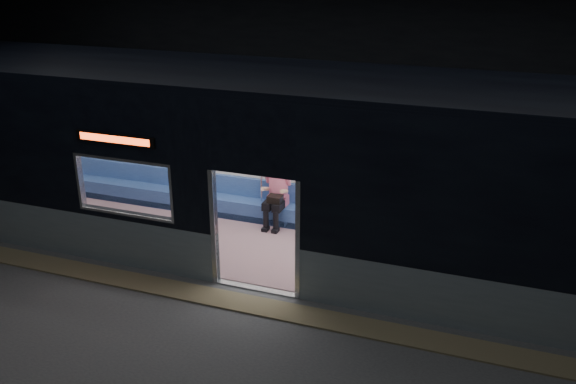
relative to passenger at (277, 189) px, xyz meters
The scene contains 6 objects.
station_floor 3.68m from the passenger, 80.89° to the right, with size 24.00×14.00×0.01m, color #47494C.
station_envelope 4.59m from the passenger, 80.89° to the right, with size 24.00×14.00×5.00m.
tactile_strip 3.15m from the passenger, 79.25° to the right, with size 22.80×0.50×0.03m, color #8C7F59.
metro_car 1.55m from the passenger, 60.50° to the right, with size 18.00×3.04×3.35m.
passenger is the anchor object (origin of this frame).
handbag 0.26m from the passenger, 80.35° to the right, with size 0.28×0.24×0.14m, color black.
Camera 1 is at (3.51, -7.11, 5.30)m, focal length 38.00 mm.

